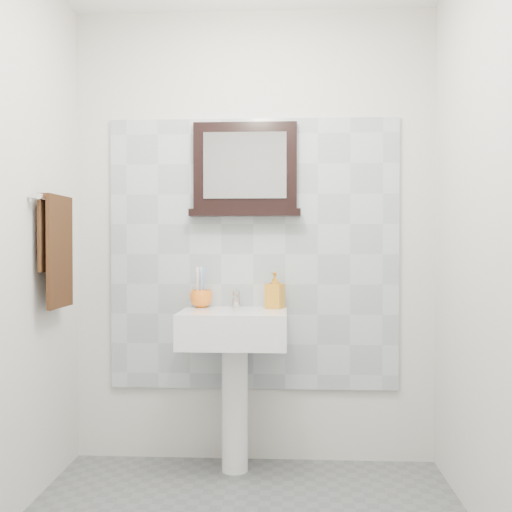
{
  "coord_description": "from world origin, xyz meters",
  "views": [
    {
      "loc": [
        0.19,
        -2.23,
        1.2
      ],
      "look_at": [
        0.04,
        0.55,
        1.15
      ],
      "focal_mm": 42.0,
      "sensor_mm": 36.0,
      "label": 1
    }
  ],
  "objects": [
    {
      "name": "pedestal_sink",
      "position": [
        -0.09,
        0.87,
        0.68
      ],
      "size": [
        0.55,
        0.44,
        0.96
      ],
      "color": "white",
      "rests_on": "ground"
    },
    {
      "name": "splashback",
      "position": [
        0.0,
        1.09,
        1.15
      ],
      "size": [
        1.6,
        0.02,
        1.5
      ],
      "primitive_type": "cube",
      "color": "#AAB4B8",
      "rests_on": "back_wall"
    },
    {
      "name": "front_wall",
      "position": [
        0.0,
        -1.1,
        1.25
      ],
      "size": [
        2.0,
        0.01,
        2.5
      ],
      "primitive_type": "cube",
      "color": "silver",
      "rests_on": "ground"
    },
    {
      "name": "toothbrushes",
      "position": [
        -0.28,
        1.01,
        0.98
      ],
      "size": [
        0.05,
        0.04,
        0.21
      ],
      "color": "white",
      "rests_on": "toothbrush_cup"
    },
    {
      "name": "framed_mirror",
      "position": [
        -0.04,
        1.06,
        1.6
      ],
      "size": [
        0.61,
        0.11,
        0.52
      ],
      "color": "black",
      "rests_on": "back_wall"
    },
    {
      "name": "soap_dispenser",
      "position": [
        0.12,
        0.99,
        0.96
      ],
      "size": [
        0.11,
        0.12,
        0.2
      ],
      "primitive_type": "imported",
      "rotation": [
        0.0,
        0.0,
        -0.38
      ],
      "color": "#CA6117",
      "rests_on": "pedestal_sink"
    },
    {
      "name": "toothbrush_cup",
      "position": [
        -0.28,
        1.01,
        0.91
      ],
      "size": [
        0.15,
        0.15,
        0.1
      ],
      "primitive_type": "imported",
      "rotation": [
        0.0,
        0.0,
        0.3
      ],
      "color": "orange",
      "rests_on": "pedestal_sink"
    },
    {
      "name": "hand_towel",
      "position": [
        -0.94,
        0.64,
        1.21
      ],
      "size": [
        0.06,
        0.3,
        0.55
      ],
      "color": "#331D0E",
      "rests_on": "towel_bar"
    },
    {
      "name": "back_wall",
      "position": [
        0.0,
        1.1,
        1.25
      ],
      "size": [
        2.0,
        0.01,
        2.5
      ],
      "primitive_type": "cube",
      "color": "silver",
      "rests_on": "ground"
    },
    {
      "name": "right_wall",
      "position": [
        1.0,
        0.0,
        1.25
      ],
      "size": [
        0.01,
        2.2,
        2.5
      ],
      "primitive_type": "cube",
      "color": "silver",
      "rests_on": "ground"
    },
    {
      "name": "towel_bar",
      "position": [
        -0.95,
        0.64,
        1.42
      ],
      "size": [
        0.07,
        0.4,
        0.03
      ],
      "color": "silver",
      "rests_on": "left_wall"
    }
  ]
}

